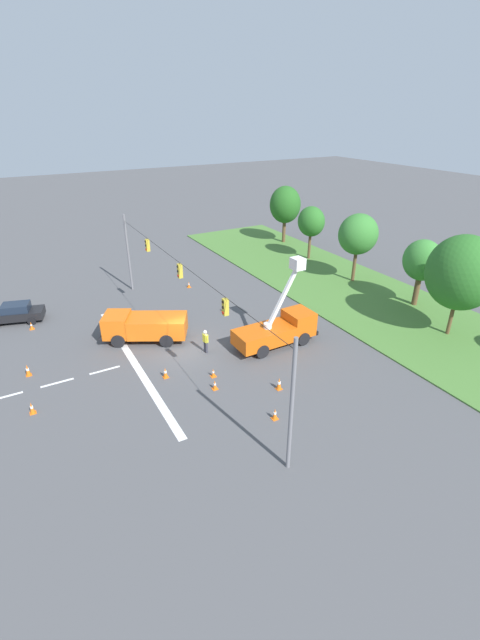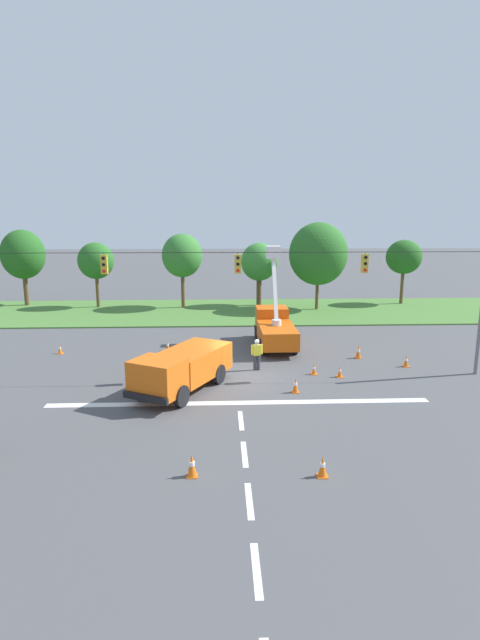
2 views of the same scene
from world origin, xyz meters
The scene contains 22 objects.
ground_plane centered at (0.00, 0.00, 0.00)m, with size 200.00×200.00×0.00m, color #4C4C4F.
grass_verge centered at (0.00, 18.00, 0.05)m, with size 56.00×12.00×0.10m, color #477533.
lane_markings centered at (0.00, -5.23, 0.00)m, with size 17.60×15.25×0.01m.
signal_gantry centered at (0.00, 0.00, 4.43)m, with size 26.20×0.33×7.20m.
tree_far_west centered at (-19.03, 21.70, 4.82)m, with size 4.01×3.78×7.11m.
tree_west centered at (-12.08, 20.43, 4.32)m, with size 3.25×2.83×6.01m.
tree_centre centered at (-4.22, 19.94, 4.81)m, with size 3.63×3.89×6.79m.
tree_east centered at (2.81, 20.69, 4.12)m, with size 3.37×3.01×5.92m.
tree_far_east centered at (7.86, 18.53, 5.05)m, with size 5.17×4.81×7.81m.
tree_east_end centered at (16.51, 21.11, 4.52)m, with size 3.35×3.03×6.15m.
utility_truck_bucket_lift centered at (2.72, 6.31, 1.33)m, with size 2.36×6.31×6.43m.
utility_truck_support_near centered at (-2.71, -2.03, 1.19)m, with size 4.99×6.54×2.11m.
road_worker centered at (1.17, 1.15, 1.00)m, with size 0.64×0.30×1.77m.
traffic_cone_foreground_left centered at (9.70, 1.42, 0.34)m, with size 0.36×0.36×0.70m.
traffic_cone_foreground_right centered at (2.50, -10.42, 0.36)m, with size 0.36×0.36×0.73m.
traffic_cone_mid_left centered at (-1.81, -10.24, 0.40)m, with size 0.36×0.36×0.81m.
traffic_cone_near_bucket centered at (7.45, 3.21, 0.41)m, with size 0.36×0.36×0.83m.
traffic_cone_lane_edge_a centered at (5.50, -0.26, 0.30)m, with size 0.36×0.36×0.63m.
traffic_cone_lane_edge_b centered at (4.21, 0.25, 0.29)m, with size 0.36×0.36×0.61m.
traffic_cone_far_left centered at (-4.18, 5.38, 0.32)m, with size 0.36×0.36×0.67m.
traffic_cone_far_right centered at (2.79, -2.49, 0.37)m, with size 0.36×0.36×0.75m.
traffic_cone_centre_line centered at (-10.80, 4.94, 0.28)m, with size 0.36×0.36×0.60m.
Camera 2 is at (-0.83, -25.35, 8.51)m, focal length 28.00 mm.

